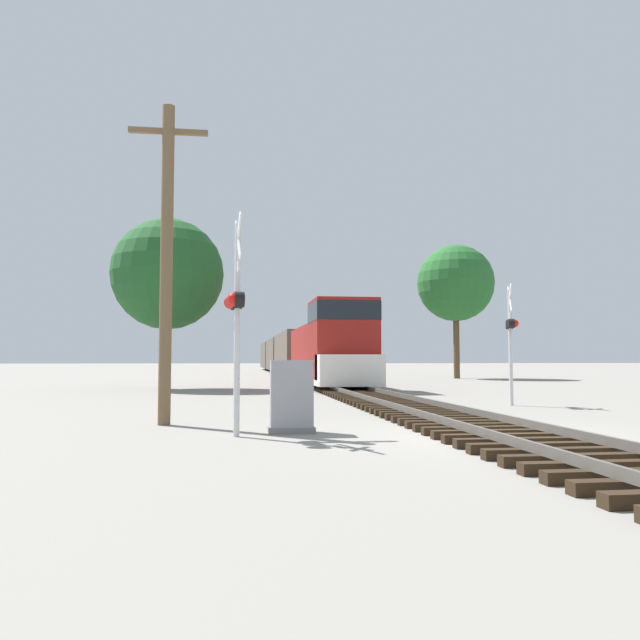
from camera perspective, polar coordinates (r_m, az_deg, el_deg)
ground_plane at (r=12.61m, az=15.50°, el=-10.21°), size 400.00×400.00×0.00m
rail_track_bed at (r=12.60m, az=15.49°, el=-9.60°), size 2.60×160.00×0.31m
freight_train at (r=58.03m, az=-2.85°, el=-3.19°), size 2.89×64.82×4.21m
crossing_signal_near at (r=12.16m, az=-7.71°, el=1.14°), size 0.41×1.01×4.28m
crossing_signal_far at (r=20.91m, az=17.08°, el=-0.90°), size 0.58×1.00×3.87m
relay_cabinet at (r=12.67m, az=-2.63°, el=-7.04°), size 0.93×0.56×1.46m
utility_pole at (r=14.71m, az=-13.85°, el=5.58°), size 1.80×0.28×7.34m
tree_far_right at (r=32.27m, az=-13.76°, el=4.09°), size 5.58×5.58×8.54m
tree_mid_background at (r=49.05m, az=12.30°, el=3.29°), size 5.88×5.88×10.25m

